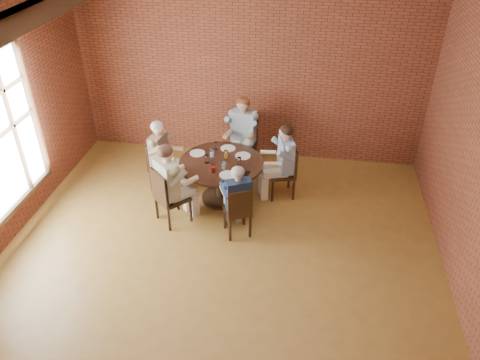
# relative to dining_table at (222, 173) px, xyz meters

# --- Properties ---
(floor) EXTENTS (7.00, 7.00, 0.00)m
(floor) POSITION_rel_dining_table_xyz_m (0.23, -1.82, -0.53)
(floor) COLOR olive
(floor) RESTS_ON ground
(ceiling) EXTENTS (7.00, 7.00, 0.00)m
(ceiling) POSITION_rel_dining_table_xyz_m (0.23, -1.82, 2.87)
(ceiling) COLOR white
(ceiling) RESTS_ON wall_back
(wall_back) EXTENTS (7.00, 0.00, 7.00)m
(wall_back) POSITION_rel_dining_table_xyz_m (0.23, 1.68, 1.17)
(wall_back) COLOR brown
(wall_back) RESTS_ON ground
(dining_table) EXTENTS (1.41, 1.41, 0.75)m
(dining_table) POSITION_rel_dining_table_xyz_m (0.00, 0.00, 0.00)
(dining_table) COLOR #311E10
(dining_table) RESTS_ON floor
(chair_a) EXTENTS (0.54, 0.54, 0.94)m
(chair_a) POSITION_rel_dining_table_xyz_m (1.08, 0.32, -0.02)
(chair_a) COLOR #311E10
(chair_a) RESTS_ON floor
(diner_a) EXTENTS (0.78, 0.70, 1.35)m
(diner_a) POSITION_rel_dining_table_xyz_m (0.99, 0.29, 0.14)
(diner_a) COLOR #3A6199
(diner_a) RESTS_ON floor
(chair_b) EXTENTS (0.54, 0.54, 0.98)m
(chair_b) POSITION_rel_dining_table_xyz_m (0.20, 1.20, -0.00)
(chair_b) COLOR #311E10
(chair_b) RESTS_ON floor
(diner_b) EXTENTS (0.69, 0.80, 1.42)m
(diner_b) POSITION_rel_dining_table_xyz_m (0.19, 1.11, 0.18)
(diner_b) COLOR #8DA4B3
(diner_b) RESTS_ON floor
(chair_c) EXTENTS (0.48, 0.48, 0.92)m
(chair_c) POSITION_rel_dining_table_xyz_m (-1.16, 0.20, -0.03)
(chair_c) COLOR #311E10
(chair_c) RESTS_ON floor
(diner_c) EXTENTS (0.71, 0.61, 1.31)m
(diner_c) POSITION_rel_dining_table_xyz_m (-1.08, 0.18, 0.13)
(diner_c) COLOR brown
(diner_c) RESTS_ON floor
(chair_d) EXTENTS (0.65, 0.65, 0.97)m
(chair_d) POSITION_rel_dining_table_xyz_m (-0.73, -0.76, -0.00)
(chair_d) COLOR #311E10
(chair_d) RESTS_ON floor
(diner_d) EXTENTS (0.89, 0.90, 1.40)m
(diner_d) POSITION_rel_dining_table_xyz_m (-0.67, -0.70, 0.17)
(diner_d) COLOR #B4A08D
(diner_d) RESTS_ON floor
(chair_e) EXTENTS (0.50, 0.50, 0.88)m
(chair_e) POSITION_rel_dining_table_xyz_m (0.43, -0.93, -0.05)
(chair_e) COLOR #311E10
(chair_e) RESTS_ON floor
(diner_e) EXTENTS (0.67, 0.72, 1.23)m
(diner_e) POSITION_rel_dining_table_xyz_m (0.40, -0.86, 0.09)
(diner_e) COLOR #182745
(diner_e) RESTS_ON floor
(plate_a) EXTENTS (0.26, 0.26, 0.01)m
(plate_a) POSITION_rel_dining_table_xyz_m (0.33, 0.24, 0.23)
(plate_a) COLOR white
(plate_a) RESTS_ON dining_table
(plate_b) EXTENTS (0.26, 0.26, 0.01)m
(plate_b) POSITION_rel_dining_table_xyz_m (0.03, 0.45, 0.23)
(plate_b) COLOR white
(plate_b) RESTS_ON dining_table
(plate_c) EXTENTS (0.26, 0.26, 0.01)m
(plate_c) POSITION_rel_dining_table_xyz_m (-0.46, 0.21, 0.23)
(plate_c) COLOR white
(plate_c) RESTS_ON dining_table
(plate_d) EXTENTS (0.26, 0.26, 0.01)m
(plate_d) POSITION_rel_dining_table_xyz_m (0.17, -0.39, 0.23)
(plate_d) COLOR white
(plate_d) RESTS_ON dining_table
(glass_a) EXTENTS (0.07, 0.07, 0.14)m
(glass_a) POSITION_rel_dining_table_xyz_m (0.31, -0.05, 0.29)
(glass_a) COLOR white
(glass_a) RESTS_ON dining_table
(glass_b) EXTENTS (0.07, 0.07, 0.14)m
(glass_b) POSITION_rel_dining_table_xyz_m (0.06, 0.14, 0.29)
(glass_b) COLOR white
(glass_b) RESTS_ON dining_table
(glass_c) EXTENTS (0.07, 0.07, 0.14)m
(glass_c) POSITION_rel_dining_table_xyz_m (-0.17, 0.40, 0.29)
(glass_c) COLOR white
(glass_c) RESTS_ON dining_table
(glass_d) EXTENTS (0.07, 0.07, 0.14)m
(glass_d) POSITION_rel_dining_table_xyz_m (-0.18, 0.15, 0.29)
(glass_d) COLOR white
(glass_d) RESTS_ON dining_table
(glass_e) EXTENTS (0.07, 0.07, 0.14)m
(glass_e) POSITION_rel_dining_table_xyz_m (-0.23, -0.06, 0.29)
(glass_e) COLOR white
(glass_e) RESTS_ON dining_table
(glass_f) EXTENTS (0.07, 0.07, 0.14)m
(glass_f) POSITION_rel_dining_table_xyz_m (-0.07, -0.33, 0.29)
(glass_f) COLOR white
(glass_f) RESTS_ON dining_table
(glass_g) EXTENTS (0.07, 0.07, 0.14)m
(glass_g) POSITION_rel_dining_table_xyz_m (0.08, -0.20, 0.29)
(glass_g) COLOR white
(glass_g) RESTS_ON dining_table
(smartphone) EXTENTS (0.11, 0.16, 0.01)m
(smartphone) POSITION_rel_dining_table_xyz_m (0.47, -0.30, 0.23)
(smartphone) COLOR black
(smartphone) RESTS_ON dining_table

